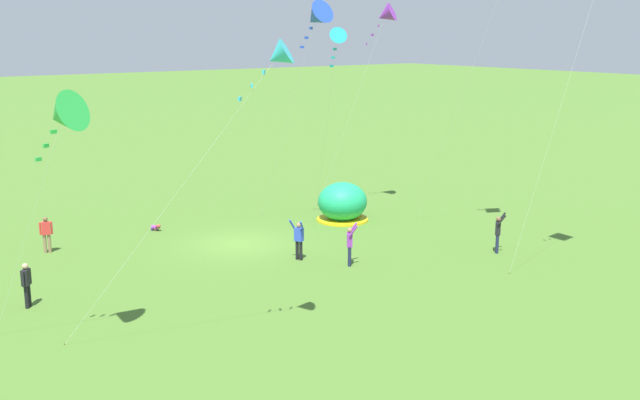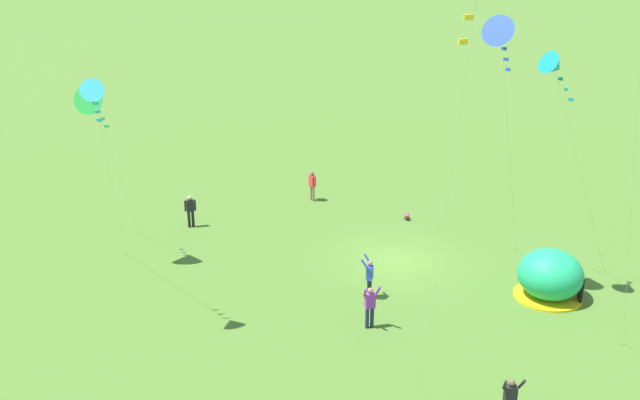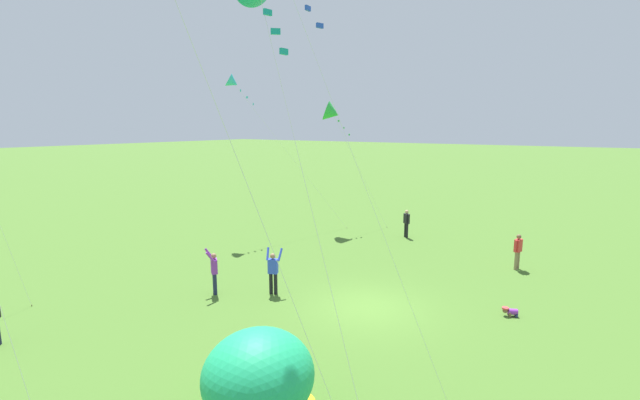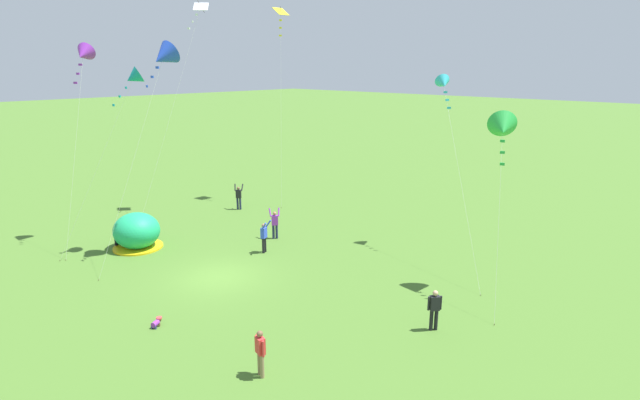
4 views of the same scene
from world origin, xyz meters
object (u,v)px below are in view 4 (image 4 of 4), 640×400
(toddler_crawling, at_px, (157,322))
(person_near_tent, at_px, (434,308))
(person_strolling, at_px, (239,196))
(kite_yellow, at_px, (281,17))
(kite_purple, at_px, (83,54))
(kite_teal, at_px, (133,78))
(person_watching_sky, at_px, (264,236))
(kite_white, at_px, (199,13))
(kite_green, at_px, (503,128))
(person_center_field, at_px, (260,351))
(popup_tent, at_px, (137,231))
(kite_blue, at_px, (163,57))
(person_arms_raised, at_px, (275,223))
(kite_cyan, at_px, (444,84))

(toddler_crawling, bearing_deg, person_near_tent, 41.64)
(person_strolling, distance_m, kite_yellow, 13.55)
(person_strolling, relative_size, kite_purple, 0.16)
(kite_teal, bearing_deg, person_watching_sky, 38.56)
(kite_purple, height_order, kite_yellow, kite_yellow)
(kite_white, xyz_separation_m, kite_green, (21.22, 1.10, -6.10))
(toddler_crawling, relative_size, person_center_field, 0.32)
(kite_purple, bearing_deg, popup_tent, 8.76)
(kite_blue, bearing_deg, kite_yellow, 110.63)
(kite_purple, bearing_deg, kite_teal, 11.86)
(kite_teal, bearing_deg, person_near_tent, 10.75)
(popup_tent, bearing_deg, person_center_field, -12.29)
(kite_purple, relative_size, kite_blue, 1.00)
(kite_purple, bearing_deg, person_arms_raised, 41.73)
(toddler_crawling, xyz_separation_m, person_watching_sky, (-3.13, 8.49, 0.82))
(kite_yellow, bearing_deg, kite_blue, -69.37)
(person_near_tent, bearing_deg, kite_purple, -169.03)
(kite_yellow, bearing_deg, person_arms_raised, -46.19)
(kite_green, bearing_deg, person_watching_sky, -159.32)
(popup_tent, xyz_separation_m, kite_white, (-3.87, 7.74, 12.74))
(popup_tent, bearing_deg, kite_cyan, 45.93)
(kite_white, bearing_deg, popup_tent, -63.43)
(kite_purple, xyz_separation_m, kite_teal, (3.96, 0.83, -1.23))
(popup_tent, xyz_separation_m, kite_teal, (0.70, 0.33, 8.68))
(kite_blue, bearing_deg, kite_white, 134.16)
(kite_cyan, height_order, kite_blue, kite_blue)
(toddler_crawling, distance_m, person_arms_raised, 11.44)
(person_near_tent, height_order, person_watching_sky, person_watching_sky)
(kite_white, bearing_deg, person_arms_raised, -7.86)
(person_center_field, distance_m, person_watching_sky, 11.77)
(toddler_crawling, height_order, kite_yellow, kite_yellow)
(person_near_tent, distance_m, kite_teal, 19.21)
(person_watching_sky, bearing_deg, kite_purple, -151.36)
(kite_white, bearing_deg, kite_cyan, 16.80)
(popup_tent, relative_size, kite_purple, 0.24)
(popup_tent, distance_m, kite_green, 20.58)
(kite_cyan, bearing_deg, person_center_field, -80.52)
(person_near_tent, bearing_deg, toddler_crawling, -138.36)
(kite_purple, bearing_deg, kite_green, 24.38)
(toddler_crawling, relative_size, kite_green, 0.07)
(person_strolling, relative_size, kite_yellow, 0.13)
(person_watching_sky, xyz_separation_m, kite_teal, (-5.29, -4.22, 8.68))
(toddler_crawling, relative_size, kite_white, 0.04)
(person_watching_sky, xyz_separation_m, kite_cyan, (6.19, 8.04, 8.34))
(person_near_tent, xyz_separation_m, person_watching_sky, (-11.53, 1.02, 0.03))
(kite_teal, relative_size, kite_green, 1.22)
(person_near_tent, bearing_deg, person_strolling, 164.24)
(person_near_tent, xyz_separation_m, kite_purple, (-20.78, -4.03, 9.95))
(kite_cyan, distance_m, kite_green, 6.61)
(person_center_field, height_order, kite_cyan, kite_cyan)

